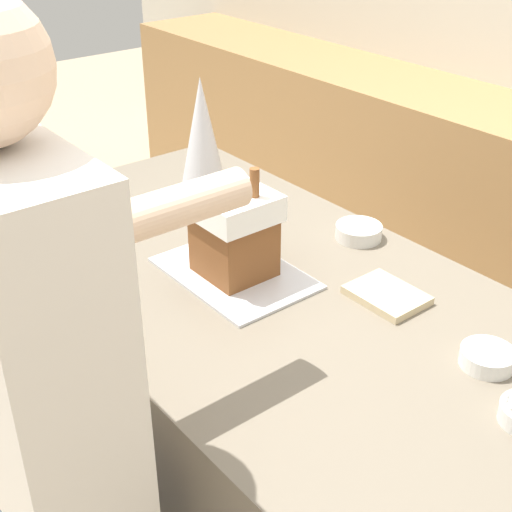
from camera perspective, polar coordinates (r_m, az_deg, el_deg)
kitchen_island at (r=2.10m, az=0.74°, el=-13.23°), size 1.85×0.93×0.94m
baking_tray at (r=1.85m, az=-1.72°, el=-1.37°), size 0.40×0.28×0.01m
gingerbread_house at (r=1.79m, az=-1.77°, el=1.98°), size 0.19×0.18×0.30m
decorative_tree at (r=2.24m, az=-4.33°, el=9.48°), size 0.15×0.15×0.38m
candy_bowl_far_right at (r=1.60m, az=18.03°, el=-7.69°), size 0.12×0.12×0.04m
candy_bowl_behind_tray at (r=2.03m, az=8.22°, el=1.99°), size 0.13×0.13×0.04m
cookbook at (r=1.77m, az=10.42°, el=-3.10°), size 0.18×0.14×0.02m
person at (r=1.44m, az=-16.16°, el=-15.24°), size 0.46×0.58×1.75m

